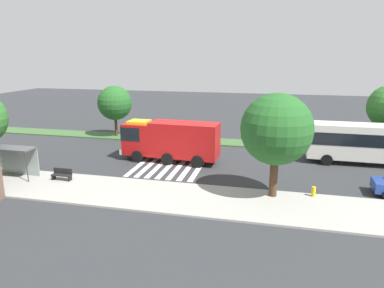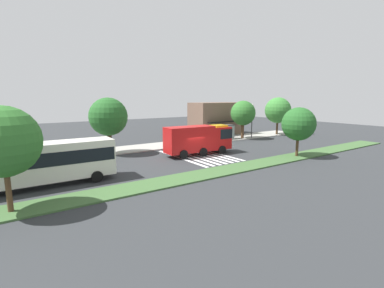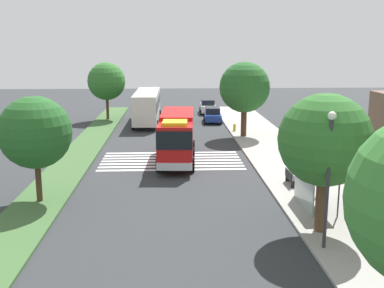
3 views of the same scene
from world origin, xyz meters
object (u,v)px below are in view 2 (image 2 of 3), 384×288
(parked_car_mid, at_px, (29,160))
(median_tree_far_west, at_px, (3,142))
(transit_bus, at_px, (41,161))
(median_tree_west, at_px, (299,124))
(street_lamp, at_px, (252,118))
(sidewalk_tree_far_west, at_px, (108,117))
(fire_truck, at_px, (200,138))
(fire_hydrant, at_px, (89,154))
(bus_stop_shelter, at_px, (226,129))
(parked_car_east, at_px, (301,130))
(sidewalk_tree_west, at_px, (243,113))
(sidewalk_tree_center, at_px, (278,110))
(bench_near_shelter, at_px, (207,139))

(parked_car_mid, bearing_deg, median_tree_far_west, -95.83)
(transit_bus, height_order, median_tree_west, median_tree_west)
(street_lamp, distance_m, sidewalk_tree_far_west, 25.48)
(fire_truck, relative_size, fire_hydrant, 13.21)
(fire_hydrant, bearing_deg, median_tree_west, -33.42)
(bus_stop_shelter, xyz_separation_m, median_tree_west, (-1.55, -15.09, 2.20))
(parked_car_mid, bearing_deg, transit_bus, -83.67)
(fire_truck, bearing_deg, sidewalk_tree_far_west, 148.42)
(parked_car_east, height_order, bus_stop_shelter, bus_stop_shelter)
(parked_car_east, distance_m, sidewalk_tree_west, 14.56)
(bus_stop_shelter, distance_m, sidewalk_tree_far_west, 20.32)
(street_lamp, bearing_deg, median_tree_west, -115.97)
(bus_stop_shelter, bearing_deg, sidewalk_tree_west, -8.68)
(sidewalk_tree_center, bearing_deg, parked_car_east, -25.50)
(median_tree_west, bearing_deg, sidewalk_tree_center, 45.42)
(bench_near_shelter, relative_size, sidewalk_tree_far_west, 0.22)
(bench_near_shelter, distance_m, sidewalk_tree_center, 17.33)
(sidewalk_tree_west, bearing_deg, parked_car_east, -8.97)
(parked_car_mid, height_order, median_tree_west, median_tree_west)
(parked_car_east, distance_m, bus_stop_shelter, 17.65)
(parked_car_mid, relative_size, bench_near_shelter, 2.81)
(parked_car_east, height_order, sidewalk_tree_center, sidewalk_tree_center)
(street_lamp, xyz_separation_m, sidewalk_tree_west, (-1.86, 0.40, 0.84))
(transit_bus, height_order, bus_stop_shelter, transit_bus)
(street_lamp, xyz_separation_m, fire_hydrant, (-28.20, -0.10, -3.21))
(transit_bus, bearing_deg, median_tree_west, 170.60)
(parked_car_mid, xyz_separation_m, bench_near_shelter, (25.30, 2.72, -0.29))
(median_tree_far_west, bearing_deg, sidewalk_tree_center, 18.33)
(sidewalk_tree_west, bearing_deg, fire_hydrant, -178.91)
(parked_car_east, relative_size, street_lamp, 0.79)
(sidewalk_tree_far_west, relative_size, sidewalk_tree_west, 1.08)
(bus_stop_shelter, xyz_separation_m, sidewalk_tree_west, (3.49, -0.53, 2.66))
(street_lamp, height_order, sidewalk_tree_west, sidewalk_tree_west)
(parked_car_mid, relative_size, median_tree_west, 0.75)
(street_lamp, bearing_deg, parked_car_mid, -177.03)
(fire_truck, distance_m, bus_stop_shelter, 12.72)
(parked_car_mid, relative_size, transit_bus, 0.39)
(fire_truck, bearing_deg, bus_stop_shelter, 37.29)
(bench_near_shelter, bearing_deg, sidewalk_tree_far_west, -178.14)
(sidewalk_tree_far_west, height_order, sidewalk_tree_center, sidewalk_tree_center)
(parked_car_mid, relative_size, fire_hydrant, 6.41)
(parked_car_mid, relative_size, sidewalk_tree_far_west, 0.63)
(bus_stop_shelter, bearing_deg, bench_near_shelter, -179.88)
(parked_car_east, height_order, transit_bus, transit_bus)
(bench_near_shelter, height_order, median_tree_far_west, median_tree_far_west)
(fire_truck, height_order, sidewalk_tree_far_west, sidewalk_tree_far_west)
(transit_bus, distance_m, sidewalk_tree_west, 33.83)
(parked_car_east, xyz_separation_m, sidewalk_tree_far_west, (-37.51, 2.20, 3.94))
(parked_car_east, bearing_deg, street_lamp, 173.13)
(fire_truck, xyz_separation_m, street_lamp, (15.86, 6.22, 1.60))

